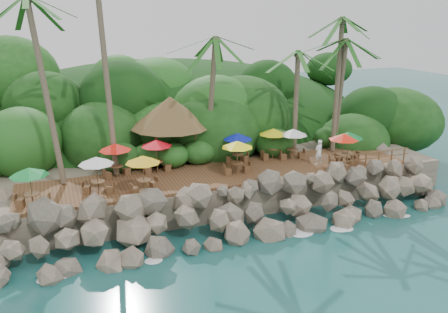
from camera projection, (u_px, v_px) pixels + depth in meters
name	position (u px, v px, depth m)	size (l,w,h in m)	color
ground	(262.00, 243.00, 25.95)	(140.00, 140.00, 0.00)	#19514F
land_base	(183.00, 151.00, 39.91)	(32.00, 25.20, 2.10)	gray
jungle_hill	(163.00, 141.00, 46.91)	(44.80, 28.00, 15.40)	#143811
seawall	(248.00, 211.00, 27.39)	(29.00, 4.00, 2.30)	gray
terrace	(224.00, 174.00, 30.65)	(26.00, 5.00, 0.20)	brown
jungle_foliage	(186.00, 165.00, 39.33)	(44.00, 16.00, 12.00)	#143811
foam_line	(260.00, 240.00, 26.21)	(25.20, 0.80, 0.06)	white
palms	(233.00, 20.00, 30.59)	(26.91, 7.09, 14.41)	brown
palapa	(170.00, 112.00, 32.32)	(5.68, 5.68, 4.60)	brown
dining_clusters	(215.00, 146.00, 29.84)	(22.75, 5.27, 2.25)	brown
railing	(373.00, 157.00, 31.81)	(6.10, 0.10, 1.00)	brown
waiter	(319.00, 152.00, 31.96)	(0.65, 0.43, 1.79)	white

